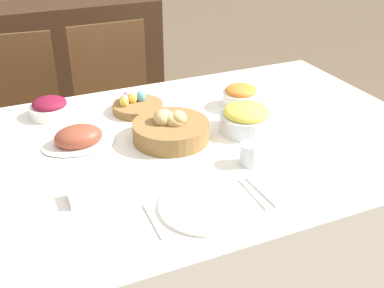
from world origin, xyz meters
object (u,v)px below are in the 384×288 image
at_px(egg_basket, 137,106).
at_px(fork, 153,221).
at_px(bread_basket, 171,129).
at_px(drinking_cup, 250,154).
at_px(chair_far_center, 118,105).
at_px(pineapple_bowl, 246,118).
at_px(ham_platter, 79,138).
at_px(sideboard, 49,67).
at_px(chair_far_left, 20,122).
at_px(knife, 253,194).
at_px(dinner_plate, 205,206).
at_px(butter_dish, 89,195).
at_px(carrot_bowl, 241,96).
at_px(spoon, 261,192).
at_px(beet_salad_bowl, 50,108).

distance_m(egg_basket, fork, 0.75).
bearing_deg(bread_basket, drinking_cup, -56.31).
bearing_deg(drinking_cup, chair_far_center, 96.82).
bearing_deg(egg_basket, pineapple_bowl, -46.10).
bearing_deg(ham_platter, sideboard, 85.66).
height_order(sideboard, drinking_cup, sideboard).
bearing_deg(chair_far_left, sideboard, 79.89).
relative_size(bread_basket, drinking_cup, 3.72).
height_order(chair_far_center, drinking_cup, chair_far_center).
height_order(bread_basket, ham_platter, bread_basket).
bearing_deg(sideboard, knife, -82.97).
xyz_separation_m(chair_far_left, egg_basket, (0.44, -0.61, 0.26)).
relative_size(chair_far_center, drinking_cup, 12.05).
xyz_separation_m(dinner_plate, knife, (0.16, 0.00, -0.00)).
height_order(egg_basket, drinking_cup, egg_basket).
bearing_deg(chair_far_center, sideboard, 103.55).
bearing_deg(fork, sideboard, 90.31).
bearing_deg(butter_dish, knife, -21.36).
bearing_deg(pineapple_bowl, dinner_plate, -132.37).
distance_m(bread_basket, carrot_bowl, 0.41).
bearing_deg(ham_platter, pineapple_bowl, -13.37).
xyz_separation_m(knife, spoon, (0.03, 0.00, 0.00)).
relative_size(chair_far_center, ham_platter, 3.41).
distance_m(beet_salad_bowl, spoon, 0.96).
bearing_deg(drinking_cup, carrot_bowl, 64.98).
xyz_separation_m(chair_far_center, beet_salad_bowl, (-0.41, -0.52, 0.28)).
relative_size(chair_far_left, ham_platter, 3.41).
distance_m(sideboard, spoon, 2.33).
xyz_separation_m(chair_far_center, drinking_cup, (0.14, -1.18, 0.28)).
bearing_deg(chair_far_left, pineapple_bowl, -44.58).
relative_size(bread_basket, pineapple_bowl, 1.37).
distance_m(beet_salad_bowl, dinner_plate, 0.88).
relative_size(chair_far_left, spoon, 5.33).
height_order(chair_far_left, sideboard, chair_far_left).
height_order(dinner_plate, butter_dish, butter_dish).
relative_size(carrot_bowl, drinking_cup, 2.05).
xyz_separation_m(chair_far_center, carrot_bowl, (0.34, -0.75, 0.29)).
bearing_deg(bread_basket, dinner_plate, -98.60).
bearing_deg(carrot_bowl, pineapple_bowl, -113.74).
bearing_deg(knife, sideboard, 98.37).
xyz_separation_m(pineapple_bowl, spoon, (-0.16, -0.39, -0.05)).
xyz_separation_m(bread_basket, egg_basket, (-0.04, 0.29, -0.02)).
height_order(knife, butter_dish, butter_dish).
relative_size(bread_basket, beet_salad_bowl, 1.74).
distance_m(egg_basket, spoon, 0.75).
xyz_separation_m(sideboard, knife, (0.28, -2.29, 0.30)).
xyz_separation_m(carrot_bowl, fork, (-0.61, -0.59, -0.04)).
distance_m(carrot_bowl, spoon, 0.65).
relative_size(beet_salad_bowl, pineapple_bowl, 0.79).
relative_size(sideboard, dinner_plate, 5.65).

